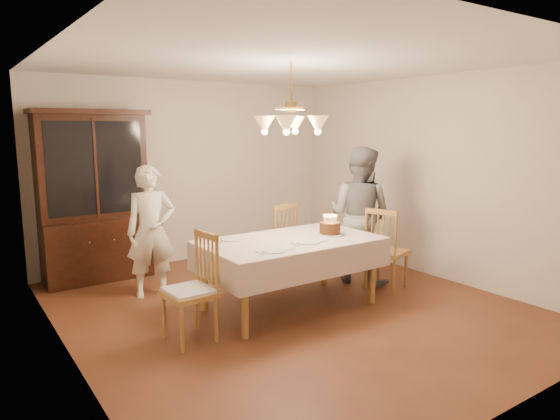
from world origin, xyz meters
TOP-DOWN VIEW (x-y plane):
  - ground at (0.00, 0.00)m, footprint 5.00×5.00m
  - room_shell at (0.00, 0.00)m, footprint 5.00×5.00m
  - dining_table at (0.00, 0.00)m, footprint 1.90×1.10m
  - china_hutch at (-1.45, 2.25)m, footprint 1.38×0.54m
  - chair_far_side at (0.44, 0.95)m, footprint 0.52×0.51m
  - chair_left_end at (-1.26, -0.19)m, footprint 0.44×0.46m
  - chair_right_end at (1.33, -0.13)m, footprint 0.54×0.55m
  - elderly_woman at (-1.10, 1.22)m, footprint 0.62×0.47m
  - adult_in_grey at (1.25, 0.26)m, footprint 0.90×1.01m
  - birthday_cake at (0.50, -0.06)m, footprint 0.30×0.30m
  - place_setting_near_left at (-0.42, -0.33)m, footprint 0.39×0.24m
  - place_setting_near_right at (0.08, -0.23)m, footprint 0.41×0.26m
  - place_setting_far_left at (-0.51, 0.33)m, footprint 0.38×0.24m
  - chandelier at (-0.00, -0.00)m, footprint 0.62×0.62m

SIDE VIEW (x-z plane):
  - ground at x=0.00m, z-range 0.00..0.00m
  - chair_far_side at x=0.44m, z-range -0.06..0.94m
  - chair_right_end at x=1.33m, z-range -0.06..0.94m
  - chair_left_end at x=-1.26m, z-range -0.05..0.95m
  - dining_table at x=0.00m, z-range 0.30..1.06m
  - elderly_woman at x=-1.10m, z-range 0.00..1.52m
  - place_setting_far_left at x=-0.51m, z-range 0.76..0.77m
  - place_setting_near_left at x=-0.42m, z-range 0.76..0.77m
  - place_setting_near_right at x=0.08m, z-range 0.76..0.77m
  - birthday_cake at x=0.50m, z-range 0.71..0.94m
  - adult_in_grey at x=1.25m, z-range 0.00..1.71m
  - china_hutch at x=-1.45m, z-range -0.04..2.12m
  - room_shell at x=0.00m, z-range -0.92..4.08m
  - chandelier at x=0.00m, z-range 1.61..2.34m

